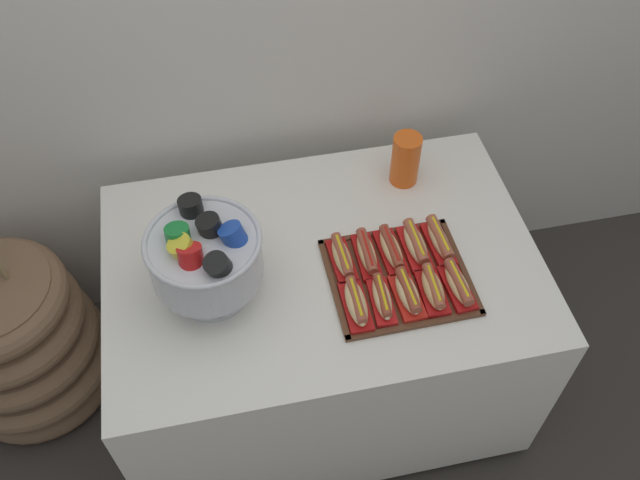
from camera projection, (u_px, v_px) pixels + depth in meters
name	position (u px, v px, depth m)	size (l,w,h in m)	color
ground_plane	(322.00, 378.00, 2.62)	(10.00, 10.00, 0.00)	#38332D
buffet_table	(322.00, 323.00, 2.31)	(1.30, 0.88, 0.75)	white
floor_vase	(19.00, 341.00, 2.38)	(0.59, 0.59, 1.06)	brown
serving_tray	(398.00, 277.00, 1.99)	(0.41, 0.36, 0.01)	#56331E
hot_dog_0	(356.00, 303.00, 1.90)	(0.07, 0.17, 0.06)	#B21414
hot_dog_1	(382.00, 299.00, 1.91)	(0.07, 0.16, 0.06)	red
hot_dog_2	(408.00, 293.00, 1.92)	(0.08, 0.16, 0.06)	red
hot_dog_3	(433.00, 289.00, 1.93)	(0.07, 0.16, 0.06)	#B21414
hot_dog_4	(458.00, 285.00, 1.94)	(0.07, 0.17, 0.06)	#B21414
hot_dog_5	(342.00, 258.00, 2.00)	(0.07, 0.17, 0.06)	#B21414
hot_dog_6	(367.00, 254.00, 2.01)	(0.06, 0.17, 0.06)	#B21414
hot_dog_7	(391.00, 250.00, 2.02)	(0.07, 0.18, 0.06)	#B21414
hot_dog_8	(415.00, 245.00, 2.03)	(0.07, 0.18, 0.06)	red
hot_dog_9	(439.00, 240.00, 2.04)	(0.07, 0.18, 0.06)	red
punch_bowl	(206.00, 256.00, 1.83)	(0.32, 0.32, 0.29)	silver
cup_stack	(405.00, 160.00, 2.18)	(0.09, 0.09, 0.18)	#EA5B19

